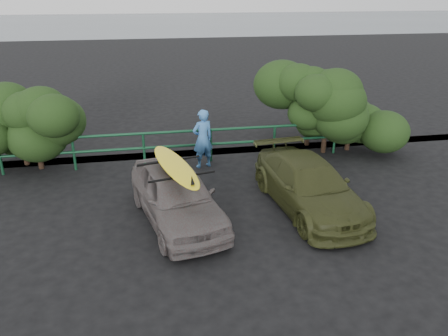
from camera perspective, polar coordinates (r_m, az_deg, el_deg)
The scene contains 10 objects.
ground at distance 8.93m, azimuth -3.30°, elevation -11.25°, with size 80.00×80.00×0.00m, color black.
ocean at distance 67.56m, azimuth -9.97°, elevation 18.08°, with size 200.00×200.00×0.00m, color slate.
guardrail at distance 13.17m, azimuth -6.06°, elevation 2.75°, with size 14.00×0.08×1.04m, color #124226, non-canonical shape.
shrub_left at distance 13.91m, azimuth -26.49°, elevation 4.39°, with size 3.20×2.40×2.36m, color #203A15, non-canonical shape.
shrub_right at distance 14.60m, azimuth 13.76°, elevation 7.34°, with size 3.20×2.40×2.57m, color #203A15, non-canonical shape.
sedan at distance 9.87m, azimuth -6.22°, elevation -3.58°, with size 1.50×3.72×1.27m, color #615857.
olive_vehicle at distance 10.61m, azimuth 11.01°, elevation -2.24°, with size 1.64×4.03×1.17m, color #363B1A.
man at distance 12.73m, azimuth -2.79°, elevation 3.84°, with size 0.64×0.42×1.75m, color #4381C9.
roof_rack at distance 9.60m, azimuth -6.38°, elevation -0.05°, with size 1.46×1.02×0.05m, color black, non-canonical shape.
surfboard at distance 9.57m, azimuth -6.40°, elevation 0.31°, with size 0.57×2.75×0.08m, color yellow.
Camera 1 is at (-0.81, -7.37, 4.97)m, focal length 35.00 mm.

